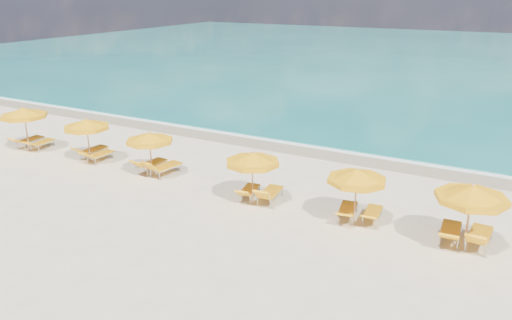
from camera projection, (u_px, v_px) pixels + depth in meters
The scene contains 24 objects.
ground_plane at pixel (238, 199), 20.03m from camera, with size 120.00×120.00×0.00m, color beige.
ocean at pixel (441, 58), 59.84m from camera, with size 120.00×80.00×0.30m, color #126862.
wet_sand_band at pixel (310, 149), 26.17m from camera, with size 120.00×2.60×0.01m, color tan.
foam_line at pixel (316, 145), 26.83m from camera, with size 120.00×1.20×0.03m, color white.
whitecap_near at pixel (285, 102), 36.84m from camera, with size 14.00×0.36×0.05m, color white.
whitecap_far at pixel (500, 104), 36.32m from camera, with size 18.00×0.30×0.05m, color white.
umbrella_1 at pixel (24, 113), 25.38m from camera, with size 3.05×3.05×2.33m.
umbrella_2 at pixel (86, 125), 23.69m from camera, with size 2.79×2.79×2.20m.
umbrella_3 at pixel (149, 138), 21.86m from camera, with size 2.39×2.39×2.10m.
umbrella_4 at pixel (252, 159), 19.04m from camera, with size 2.48×2.48×2.16m.
umbrella_5 at pixel (357, 176), 17.35m from camera, with size 2.47×2.47×2.14m.
umbrella_6 at pixel (472, 194), 15.54m from camera, with size 2.32×2.32×2.29m.
lounger_1_left at pixel (30, 142), 26.57m from camera, with size 0.70×1.89×0.75m.
lounger_1_right at pixel (42, 145), 26.19m from camera, with size 0.77×1.78×0.66m.
lounger_2_left at pixel (93, 153), 24.91m from camera, with size 0.70×1.91×0.76m.
lounger_2_right at pixel (100, 157), 24.30m from camera, with size 0.66×1.78×0.74m.
lounger_3_left at pixel (152, 167), 22.95m from camera, with size 0.76×1.92×0.84m.
lounger_3_right at pixel (165, 170), 22.50m from camera, with size 0.94×1.98×0.94m.
lounger_4_left at pixel (249, 193), 20.03m from camera, with size 0.88×1.77×0.73m.
lounger_4_right at pixel (270, 196), 19.69m from camera, with size 0.82×1.91×0.89m.
lounger_5_left at pixel (347, 213), 18.29m from camera, with size 0.90×1.90×0.68m.
lounger_5_right at pixel (372, 216), 18.09m from camera, with size 0.72×1.74×0.65m.
lounger_6_left at pixel (450, 235), 16.65m from camera, with size 0.75×1.96×0.79m.
lounger_6_right at pixel (479, 240), 16.30m from camera, with size 0.77×1.98×0.92m.
Camera 1 is at (9.44, -15.82, 8.06)m, focal length 35.00 mm.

